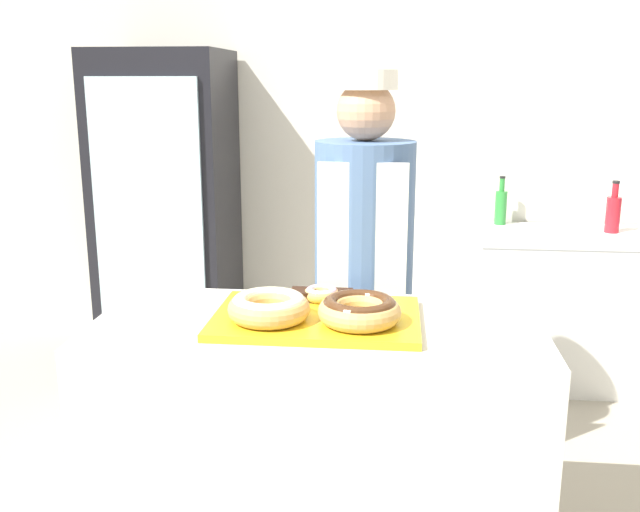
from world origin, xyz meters
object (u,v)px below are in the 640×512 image
brownie_back_left (303,295)px  bottle_red (613,213)px  chest_freezer (573,306)px  donut_chocolate_glaze (360,309)px  donut_mini_center (321,293)px  baker_person (363,279)px  donut_light_glaze (269,306)px  serving_tray (316,318)px  bottle_green (501,206)px  beverage_fridge (168,213)px  brownie_back_right (340,296)px

brownie_back_left → bottle_red: bearing=49.6°
bottle_red → chest_freezer: bearing=-158.5°
donut_chocolate_glaze → donut_mini_center: size_ratio=2.09×
donut_mini_center → brownie_back_left: 0.06m
chest_freezer → bottle_red: bearing=21.5°
donut_chocolate_glaze → baker_person: baker_person is taller
donut_chocolate_glaze → baker_person: (-0.02, 0.65, -0.09)m
donut_light_glaze → chest_freezer: bearing=54.0°
serving_tray → donut_mini_center: donut_mini_center is taller
bottle_green → donut_chocolate_glaze: bearing=-108.4°
donut_chocolate_glaze → beverage_fridge: beverage_fridge is taller
donut_chocolate_glaze → donut_mini_center: donut_chocolate_glaze is taller
serving_tray → bottle_green: size_ratio=2.27×
brownie_back_left → bottle_red: (1.44, 1.69, -0.01)m
serving_tray → bottle_green: 2.15m
baker_person → bottle_green: 1.58m
donut_chocolate_glaze → brownie_back_right: bearing=109.3°
bottle_green → beverage_fridge: bearing=-172.6°
brownie_back_right → baker_person: size_ratio=0.05×
serving_tray → donut_mini_center: bearing=90.0°
brownie_back_right → beverage_fridge: size_ratio=0.05×
baker_person → bottle_green: baker_person is taller
beverage_fridge → bottle_red: 2.40m
serving_tray → baker_person: bearing=78.9°
baker_person → bottle_green: (0.70, 1.41, 0.05)m
baker_person → bottle_red: (1.26, 1.25, 0.05)m
donut_mini_center → bottle_green: size_ratio=0.43×
beverage_fridge → donut_mini_center: bearing=-57.5°
chest_freezer → bottle_green: bottle_green is taller
beverage_fridge → baker_person: bearing=-45.8°
beverage_fridge → bottle_red: size_ratio=6.34×
brownie_back_left → brownie_back_right: bearing=0.0°
baker_person → bottle_green: bearing=63.5°
beverage_fridge → bottle_green: size_ratio=6.45×
donut_mini_center → brownie_back_left: (-0.06, -0.00, -0.01)m
bottle_red → bottle_green: bearing=164.1°
donut_mini_center → chest_freezer: donut_mini_center is taller
baker_person → chest_freezer: bearing=47.4°
brownie_back_right → baker_person: bearing=82.8°
chest_freezer → beverage_fridge: bearing=-179.8°
beverage_fridge → donut_chocolate_glaze: bearing=-57.6°
donut_mini_center → beverage_fridge: 1.91m
donut_chocolate_glaze → brownie_back_left: (-0.19, 0.21, -0.03)m
bottle_green → bottle_red: size_ratio=0.98×
donut_chocolate_glaze → chest_freezer: 2.18m
donut_light_glaze → brownie_back_right: size_ratio=3.01×
baker_person → serving_tray: bearing=-101.1°
donut_mini_center → brownie_back_right: size_ratio=1.44×
donut_chocolate_glaze → bottle_red: 2.27m
brownie_back_right → bottle_red: (1.32, 1.69, -0.01)m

